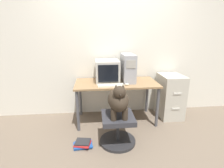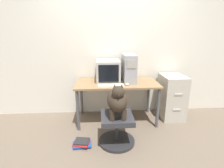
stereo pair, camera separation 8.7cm
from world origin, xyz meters
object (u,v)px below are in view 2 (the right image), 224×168
(crt_monitor, at_px, (108,71))
(office_chair, at_px, (117,128))
(keyboard, at_px, (111,85))
(filing_cabinet, at_px, (172,97))
(book_stack_floor, at_px, (82,143))
(pc_tower, at_px, (129,68))
(dog, at_px, (117,100))

(crt_monitor, bearing_deg, office_chair, -83.75)
(keyboard, distance_m, filing_cabinet, 1.23)
(office_chair, bearing_deg, filing_cabinet, 34.52)
(filing_cabinet, bearing_deg, book_stack_floor, -153.37)
(crt_monitor, distance_m, office_chair, 1.03)
(keyboard, distance_m, office_chair, 0.69)
(pc_tower, xyz_separation_m, keyboard, (-0.33, -0.28, -0.22))
(book_stack_floor, bearing_deg, office_chair, 5.39)
(filing_cabinet, distance_m, book_stack_floor, 1.83)
(keyboard, distance_m, dog, 0.50)
(office_chair, height_order, dog, dog)
(pc_tower, bearing_deg, keyboard, -139.35)
(pc_tower, relative_size, office_chair, 0.93)
(office_chair, bearing_deg, dog, -90.00)
(crt_monitor, bearing_deg, dog, -83.93)
(keyboard, height_order, dog, dog)
(office_chair, xyz_separation_m, dog, (0.00, -0.02, 0.45))
(dog, relative_size, book_stack_floor, 1.74)
(filing_cabinet, height_order, book_stack_floor, filing_cabinet)
(pc_tower, relative_size, filing_cabinet, 0.61)
(dog, bearing_deg, pc_tower, 70.52)
(pc_tower, bearing_deg, dog, -109.48)
(filing_cabinet, bearing_deg, crt_monitor, 178.75)
(keyboard, bearing_deg, book_stack_floor, -130.92)
(pc_tower, relative_size, keyboard, 1.17)
(pc_tower, distance_m, book_stack_floor, 1.45)
(office_chair, height_order, filing_cabinet, filing_cabinet)
(crt_monitor, distance_m, pc_tower, 0.36)
(dog, distance_m, filing_cabinet, 1.37)
(dog, bearing_deg, crt_monitor, 96.07)
(office_chair, bearing_deg, book_stack_floor, -174.61)
(dog, bearing_deg, book_stack_floor, -177.27)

